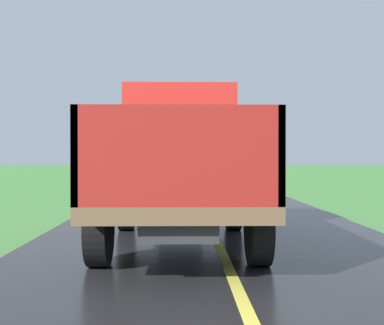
% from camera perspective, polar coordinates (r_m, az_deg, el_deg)
% --- Properties ---
extents(banana_truck_near, '(2.38, 5.82, 2.80)m').
position_cam_1_polar(banana_truck_near, '(9.28, -1.30, 0.25)').
color(banana_truck_near, '#2D2D30').
rests_on(banana_truck_near, road_surface).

